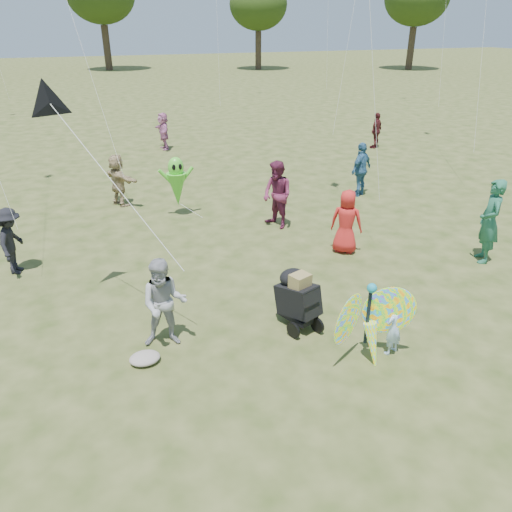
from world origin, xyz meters
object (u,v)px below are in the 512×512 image
Objects in this scene: crowd_a at (346,222)px; crowd_h at (376,130)px; alien_kite at (177,184)px; adult_man at (164,304)px; crowd_b at (12,241)px; crowd_e at (277,195)px; crowd_c at (361,169)px; jogging_stroller at (297,295)px; crowd_d at (118,180)px; crowd_f at (490,221)px; butterfly_kite at (370,324)px; crowd_j at (163,131)px; child_girl at (394,328)px.

crowd_h is (6.74, 9.22, -0.02)m from crowd_a.
crowd_a is 0.90× the size of alien_kite.
adult_man is 4.75m from crowd_b.
crowd_b is at bearing -104.35° from crowd_e.
crowd_c is (7.48, 6.02, 0.04)m from adult_man.
jogging_stroller is 6.48m from alien_kite.
alien_kite is at bearing -9.95° from crowd_a.
alien_kite is (-10.04, -5.36, 0.20)m from crowd_h.
crowd_d is 0.86× the size of crowd_e.
crowd_h is at bearing 31.25° from jogging_stroller.
crowd_f is at bearing 20.35° from adult_man.
crowd_d is 0.91× the size of butterfly_kite.
crowd_c is 0.87× the size of crowd_f.
crowd_f reaches higher than crowd_h.
crowd_j is (-2.11, 12.26, -0.00)m from crowd_a.
crowd_b is 0.97× the size of crowd_d.
crowd_f reaches higher than butterfly_kite.
crowd_f is (4.14, 2.36, 0.49)m from child_girl.
crowd_j is at bearing 67.87° from jogging_stroller.
butterfly_kite is (5.70, -5.57, -0.06)m from crowd_b.
crowd_e is 2.95m from alien_kite.
crowd_a is 5.09m from alien_kite.
crowd_a is 4.51m from crowd_c.
crowd_d is at bearing 107.55° from butterfly_kite.
crowd_a reaches higher than jogging_stroller.
crowd_c reaches higher than crowd_a.
butterfly_kite is at bearing -121.27° from crowd_b.
crowd_h reaches higher than jogging_stroller.
adult_man is 0.82× the size of crowd_f.
crowd_e reaches higher than child_girl.
crowd_b is at bearing -5.85° from crowd_h.
alien_kite is at bearing -29.52° from crowd_c.
crowd_f is at bearing -159.52° from crowd_d.
crowd_a reaches higher than child_girl.
butterfly_kite is at bearing 32.27° from crowd_c.
crowd_a is 7.24m from crowd_d.
crowd_h is at bearing -86.61° from crowd_a.
alien_kite is at bearing -103.91° from crowd_f.
butterfly_kite is at bearing 170.68° from crowd_d.
crowd_c is 8.04m from jogging_stroller.
crowd_e is at bearing -36.99° from alien_kite.
butterfly_kite is at bearing 105.06° from crowd_a.
adult_man is at bearing 152.54° from crowd_d.
adult_man is 1.04× the size of crowd_a.
adult_man reaches higher than crowd_h.
crowd_b is 0.88× the size of crowd_c.
crowd_h is at bearing 114.24° from crowd_e.
adult_man is 1.45× the size of jogging_stroller.
crowd_e is (-3.56, -1.59, 0.05)m from crowd_c.
alien_kite is (-0.84, 6.42, 0.36)m from jogging_stroller.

